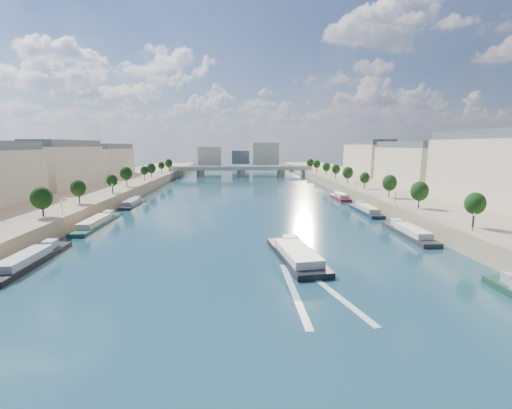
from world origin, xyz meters
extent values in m
plane|color=#0C2934|center=(0.00, 100.00, 0.00)|extent=(700.00, 700.00, 0.00)
cube|color=#9E8460|center=(-72.00, 100.00, 2.50)|extent=(44.00, 520.00, 5.00)
cube|color=#9E8460|center=(72.00, 100.00, 2.50)|extent=(44.00, 520.00, 5.00)
cube|color=gray|center=(-57.00, 100.00, 5.05)|extent=(14.00, 520.00, 0.10)
cube|color=gray|center=(57.00, 100.00, 5.05)|extent=(14.00, 520.00, 0.10)
cylinder|color=#382B1E|center=(-55.00, 66.00, 6.91)|extent=(0.50, 0.50, 3.82)
ellipsoid|color=black|center=(-55.00, 66.00, 10.50)|extent=(4.80, 4.80, 5.52)
cylinder|color=#382B1E|center=(-55.00, 90.00, 6.91)|extent=(0.50, 0.50, 3.82)
ellipsoid|color=black|center=(-55.00, 90.00, 10.50)|extent=(4.80, 4.80, 5.52)
cylinder|color=#382B1E|center=(-55.00, 114.00, 6.91)|extent=(0.50, 0.50, 3.82)
ellipsoid|color=black|center=(-55.00, 114.00, 10.50)|extent=(4.80, 4.80, 5.52)
cylinder|color=#382B1E|center=(-55.00, 138.00, 6.91)|extent=(0.50, 0.50, 3.82)
ellipsoid|color=black|center=(-55.00, 138.00, 10.50)|extent=(4.80, 4.80, 5.52)
cylinder|color=#382B1E|center=(-55.00, 162.00, 6.91)|extent=(0.50, 0.50, 3.82)
ellipsoid|color=black|center=(-55.00, 162.00, 10.50)|extent=(4.80, 4.80, 5.52)
cylinder|color=#382B1E|center=(-55.00, 186.00, 6.91)|extent=(0.50, 0.50, 3.82)
ellipsoid|color=black|center=(-55.00, 186.00, 10.50)|extent=(4.80, 4.80, 5.52)
cylinder|color=#382B1E|center=(-55.00, 210.00, 6.91)|extent=(0.50, 0.50, 3.82)
ellipsoid|color=black|center=(-55.00, 210.00, 10.50)|extent=(4.80, 4.80, 5.52)
cylinder|color=#382B1E|center=(-55.00, 234.00, 6.91)|extent=(0.50, 0.50, 3.82)
ellipsoid|color=black|center=(-55.00, 234.00, 10.50)|extent=(4.80, 4.80, 5.52)
cylinder|color=#382B1E|center=(55.00, 50.00, 6.91)|extent=(0.50, 0.50, 3.82)
ellipsoid|color=black|center=(55.00, 50.00, 10.50)|extent=(4.80, 4.80, 5.52)
cylinder|color=#382B1E|center=(55.00, 74.00, 6.91)|extent=(0.50, 0.50, 3.82)
ellipsoid|color=black|center=(55.00, 74.00, 10.50)|extent=(4.80, 4.80, 5.52)
cylinder|color=#382B1E|center=(55.00, 98.00, 6.91)|extent=(0.50, 0.50, 3.82)
ellipsoid|color=black|center=(55.00, 98.00, 10.50)|extent=(4.80, 4.80, 5.52)
cylinder|color=#382B1E|center=(55.00, 122.00, 6.91)|extent=(0.50, 0.50, 3.82)
ellipsoid|color=black|center=(55.00, 122.00, 10.50)|extent=(4.80, 4.80, 5.52)
cylinder|color=#382B1E|center=(55.00, 146.00, 6.91)|extent=(0.50, 0.50, 3.82)
ellipsoid|color=black|center=(55.00, 146.00, 10.50)|extent=(4.80, 4.80, 5.52)
cylinder|color=#382B1E|center=(55.00, 170.00, 6.91)|extent=(0.50, 0.50, 3.82)
ellipsoid|color=black|center=(55.00, 170.00, 10.50)|extent=(4.80, 4.80, 5.52)
cylinder|color=#382B1E|center=(55.00, 194.00, 6.91)|extent=(0.50, 0.50, 3.82)
ellipsoid|color=black|center=(55.00, 194.00, 10.50)|extent=(4.80, 4.80, 5.52)
cylinder|color=#382B1E|center=(55.00, 218.00, 6.91)|extent=(0.50, 0.50, 3.82)
ellipsoid|color=black|center=(55.00, 218.00, 10.50)|extent=(4.80, 4.80, 5.52)
cylinder|color=#382B1E|center=(55.00, 242.00, 6.91)|extent=(0.50, 0.50, 3.82)
ellipsoid|color=black|center=(55.00, 242.00, 10.50)|extent=(4.80, 4.80, 5.52)
cylinder|color=black|center=(-52.50, 70.00, 7.00)|extent=(0.14, 0.14, 4.00)
sphere|color=#FFE5B2|center=(-52.50, 70.00, 9.10)|extent=(0.36, 0.36, 0.36)
cylinder|color=black|center=(-52.50, 110.00, 7.00)|extent=(0.14, 0.14, 4.00)
sphere|color=#FFE5B2|center=(-52.50, 110.00, 9.10)|extent=(0.36, 0.36, 0.36)
cylinder|color=black|center=(-52.50, 150.00, 7.00)|extent=(0.14, 0.14, 4.00)
sphere|color=#FFE5B2|center=(-52.50, 150.00, 9.10)|extent=(0.36, 0.36, 0.36)
cylinder|color=black|center=(-52.50, 190.00, 7.00)|extent=(0.14, 0.14, 4.00)
sphere|color=#FFE5B2|center=(-52.50, 190.00, 9.10)|extent=(0.36, 0.36, 0.36)
cylinder|color=black|center=(52.50, 45.00, 7.00)|extent=(0.14, 0.14, 4.00)
sphere|color=#FFE5B2|center=(52.50, 45.00, 9.10)|extent=(0.36, 0.36, 0.36)
cylinder|color=black|center=(52.50, 85.00, 7.00)|extent=(0.14, 0.14, 4.00)
sphere|color=#FFE5B2|center=(52.50, 85.00, 9.10)|extent=(0.36, 0.36, 0.36)
cylinder|color=black|center=(52.50, 125.00, 7.00)|extent=(0.14, 0.14, 4.00)
sphere|color=#FFE5B2|center=(52.50, 125.00, 9.10)|extent=(0.36, 0.36, 0.36)
cylinder|color=black|center=(52.50, 165.00, 7.00)|extent=(0.14, 0.14, 4.00)
sphere|color=#FFE5B2|center=(52.50, 165.00, 9.10)|extent=(0.36, 0.36, 0.36)
cylinder|color=black|center=(52.50, 205.00, 7.00)|extent=(0.14, 0.14, 4.00)
sphere|color=#FFE5B2|center=(52.50, 205.00, 9.10)|extent=(0.36, 0.36, 0.36)
cube|color=beige|center=(-85.00, 141.00, 15.00)|extent=(16.00, 52.00, 20.00)
cube|color=#474C54|center=(-85.00, 141.00, 26.60)|extent=(14.72, 50.44, 3.20)
cube|color=beige|center=(-85.00, 199.00, 15.00)|extent=(16.00, 52.00, 20.00)
cube|color=#474C54|center=(-85.00, 199.00, 26.60)|extent=(14.72, 50.44, 3.20)
cube|color=beige|center=(85.00, 83.00, 15.00)|extent=(16.00, 52.00, 20.00)
cube|color=#474C54|center=(85.00, 83.00, 26.60)|extent=(14.72, 50.44, 3.20)
cube|color=beige|center=(85.00, 141.00, 15.00)|extent=(16.00, 52.00, 20.00)
cube|color=#474C54|center=(85.00, 141.00, 26.60)|extent=(14.72, 50.44, 3.20)
cube|color=beige|center=(85.00, 199.00, 15.00)|extent=(16.00, 52.00, 20.00)
cube|color=#474C54|center=(85.00, 199.00, 26.60)|extent=(14.72, 50.44, 3.20)
cube|color=beige|center=(-30.00, 310.00, 14.00)|extent=(22.00, 18.00, 18.00)
cube|color=beige|center=(25.00, 320.00, 16.00)|extent=(26.00, 20.00, 22.00)
cube|color=#474C54|center=(0.00, 335.00, 12.00)|extent=(18.00, 16.00, 14.00)
cube|color=#C1B79E|center=(0.00, 243.64, 6.20)|extent=(112.00, 11.00, 2.20)
cube|color=#C1B79E|center=(0.00, 238.64, 7.70)|extent=(112.00, 0.80, 0.90)
cube|color=#C1B79E|center=(0.00, 248.64, 7.70)|extent=(112.00, 0.80, 0.90)
cylinder|color=#C1B79E|center=(-32.00, 243.64, 2.50)|extent=(6.40, 6.40, 5.00)
cylinder|color=#C1B79E|center=(0.00, 243.64, 2.50)|extent=(6.40, 6.40, 5.00)
cylinder|color=#C1B79E|center=(32.00, 243.64, 2.50)|extent=(6.40, 6.40, 5.00)
cube|color=#C1B79E|center=(-52.00, 243.64, 2.50)|extent=(6.00, 12.00, 5.00)
cube|color=#C1B79E|center=(52.00, 243.64, 2.50)|extent=(6.00, 12.00, 5.00)
cube|color=black|center=(11.07, 42.74, 0.32)|extent=(10.83, 26.50, 1.84)
cube|color=white|center=(11.07, 40.68, 2.06)|extent=(8.28, 17.40, 1.65)
cube|color=white|center=(11.07, 50.46, 2.14)|extent=(4.07, 3.57, 1.80)
cube|color=silver|center=(7.87, 25.74, 0.02)|extent=(1.63, 26.02, 0.04)
cube|color=silver|center=(14.27, 25.74, 0.02)|extent=(7.86, 25.43, 0.04)
cube|color=black|center=(-45.50, 41.91, 0.30)|extent=(5.00, 25.64, 1.80)
cube|color=#A6ABB1|center=(-45.50, 39.86, 2.00)|extent=(4.10, 14.10, 1.60)
cube|color=#A6ABB1|center=(-45.50, 49.60, 2.10)|extent=(2.50, 3.08, 1.80)
cube|color=#1C473C|center=(-45.50, 76.82, 0.30)|extent=(5.00, 29.68, 1.80)
cube|color=beige|center=(-45.50, 74.44, 2.00)|extent=(4.10, 16.33, 1.60)
cube|color=beige|center=(-45.50, 85.72, 2.10)|extent=(2.50, 3.56, 1.80)
cube|color=#2C2B2E|center=(-45.50, 111.99, 0.30)|extent=(5.00, 21.57, 1.80)
cube|color=#9899A0|center=(-45.50, 110.27, 2.00)|extent=(4.10, 11.86, 1.60)
cube|color=#9899A0|center=(-45.50, 118.47, 2.10)|extent=(2.50, 2.59, 1.80)
cube|color=#97969F|center=(45.50, 24.22, 2.10)|extent=(2.50, 2.32, 1.80)
cube|color=#28272A|center=(45.50, 60.46, 0.30)|extent=(5.00, 24.77, 1.80)
cube|color=silver|center=(45.50, 58.47, 2.00)|extent=(4.10, 13.62, 1.60)
cube|color=silver|center=(45.50, 67.89, 2.10)|extent=(2.50, 2.97, 1.80)
cube|color=#192038|center=(45.50, 93.17, 0.30)|extent=(5.00, 24.01, 1.80)
cube|color=beige|center=(45.50, 91.25, 2.00)|extent=(4.10, 13.21, 1.60)
cube|color=beige|center=(45.50, 100.38, 2.10)|extent=(2.50, 2.88, 1.80)
cube|color=maroon|center=(45.50, 125.76, 0.30)|extent=(5.00, 19.16, 1.80)
cube|color=#A7ACB3|center=(45.50, 124.23, 2.00)|extent=(4.10, 10.54, 1.60)
cube|color=#A7ACB3|center=(45.50, 131.51, 2.10)|extent=(2.50, 2.30, 1.80)
camera|label=1|loc=(-1.28, -29.33, 24.87)|focal=24.00mm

